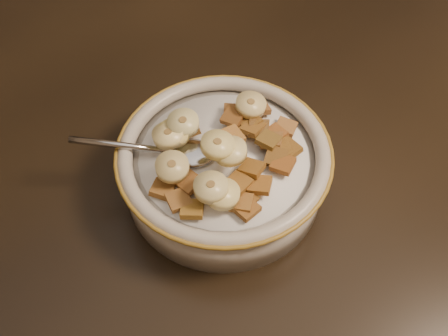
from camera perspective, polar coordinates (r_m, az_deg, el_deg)
floor at (r=1.30m, az=-0.42°, el=-17.90°), size 4.00×4.50×0.10m
table at (r=0.62m, az=-0.85°, el=5.88°), size 1.43×0.95×0.04m
cereal_bowl at (r=0.51m, az=-0.00°, el=-0.38°), size 0.20×0.20×0.05m
milk at (r=0.49m, az=-0.00°, el=1.30°), size 0.17×0.17×0.00m
spoon at (r=0.49m, az=-3.82°, el=1.67°), size 0.06×0.06×0.01m
cereal_square_0 at (r=0.45m, az=2.35°, el=-3.42°), size 0.02×0.02×0.01m
cereal_square_1 at (r=0.45m, az=-1.34°, el=-2.41°), size 0.03×0.03×0.01m
cereal_square_2 at (r=0.46m, az=1.69°, el=-1.66°), size 0.02×0.02×0.01m
cereal_square_3 at (r=0.50m, az=3.99°, el=4.51°), size 0.03×0.03×0.01m
cereal_square_4 at (r=0.52m, az=3.25°, el=6.64°), size 0.02×0.02×0.01m
cereal_square_5 at (r=0.51m, az=7.09°, el=4.66°), size 0.03×0.03×0.01m
cereal_square_6 at (r=0.48m, az=6.74°, el=0.46°), size 0.03×0.03×0.01m
cereal_square_7 at (r=0.49m, az=7.15°, el=2.42°), size 0.02×0.02×0.01m
cereal_square_8 at (r=0.46m, az=-7.04°, el=-2.44°), size 0.03×0.03×0.01m
cereal_square_9 at (r=0.52m, az=4.04°, el=6.88°), size 0.03×0.03×0.01m
cereal_square_10 at (r=0.46m, az=-3.97°, el=-1.65°), size 0.02×0.02×0.01m
cereal_square_11 at (r=0.45m, az=2.55°, el=-4.62°), size 0.02×0.02×0.01m
cereal_square_12 at (r=0.47m, az=3.19°, el=-0.02°), size 0.03×0.03×0.01m
cereal_square_13 at (r=0.49m, az=5.50°, el=3.18°), size 0.03×0.03×0.01m
cereal_square_14 at (r=0.45m, az=-5.20°, el=-3.65°), size 0.02×0.02×0.01m
cereal_square_15 at (r=0.50m, az=3.34°, el=4.60°), size 0.02×0.03×0.01m
cereal_square_16 at (r=0.48m, az=5.96°, el=1.24°), size 0.03×0.03×0.01m
cereal_square_17 at (r=0.46m, az=4.12°, el=-1.93°), size 0.03×0.03×0.01m
cereal_square_18 at (r=0.50m, az=1.03°, el=5.85°), size 0.03×0.03×0.01m
cereal_square_19 at (r=0.50m, az=3.03°, el=5.30°), size 0.02×0.02×0.01m
cereal_square_20 at (r=0.45m, az=2.01°, el=-3.97°), size 0.03×0.03×0.01m
cereal_square_21 at (r=0.52m, az=1.10°, el=6.52°), size 0.03×0.03×0.01m
cereal_square_22 at (r=0.49m, az=5.13°, el=3.19°), size 0.03×0.03×0.01m
cereal_square_23 at (r=0.47m, az=0.87°, el=3.65°), size 0.02×0.02×0.01m
cereal_square_24 at (r=0.50m, az=-4.04°, el=4.54°), size 0.03×0.03×0.01m
cereal_square_25 at (r=0.45m, az=-3.66°, el=-4.71°), size 0.03×0.03×0.01m
cereal_square_26 at (r=0.49m, az=7.40°, el=2.12°), size 0.02×0.02×0.01m
cereal_square_27 at (r=0.50m, az=5.80°, el=3.86°), size 0.02×0.02×0.01m
banana_slice_0 at (r=0.46m, az=0.71°, el=1.93°), size 0.04×0.04×0.01m
banana_slice_1 at (r=0.48m, az=-6.38°, el=3.78°), size 0.04×0.04×0.01m
banana_slice_2 at (r=0.45m, az=-5.94°, el=0.13°), size 0.03×0.03×0.01m
banana_slice_3 at (r=0.49m, az=-5.76°, el=4.01°), size 0.04×0.04×0.01m
banana_slice_4 at (r=0.49m, az=-4.69°, el=5.14°), size 0.03×0.03×0.01m
banana_slice_5 at (r=0.44m, az=-1.51°, el=-2.21°), size 0.03×0.03×0.01m
banana_slice_6 at (r=0.44m, az=-0.15°, el=-2.98°), size 0.04×0.04×0.01m
banana_slice_7 at (r=0.51m, az=3.07°, el=7.21°), size 0.04×0.04×0.01m
banana_slice_8 at (r=0.45m, az=-0.74°, el=2.66°), size 0.04×0.04×0.01m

